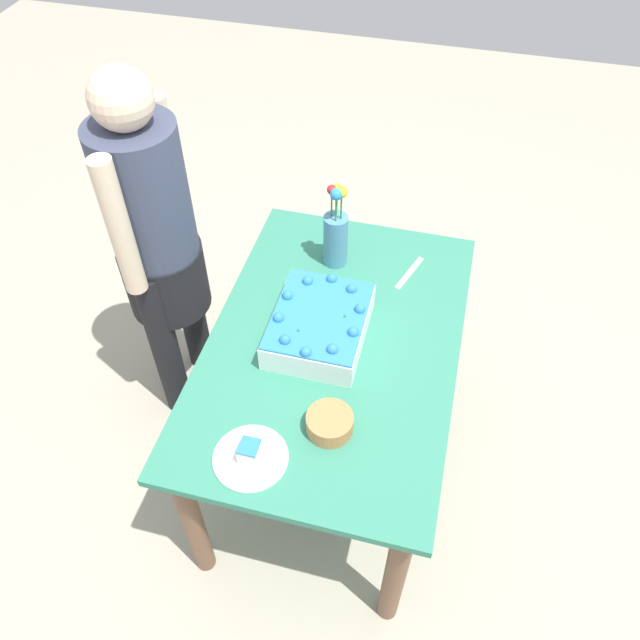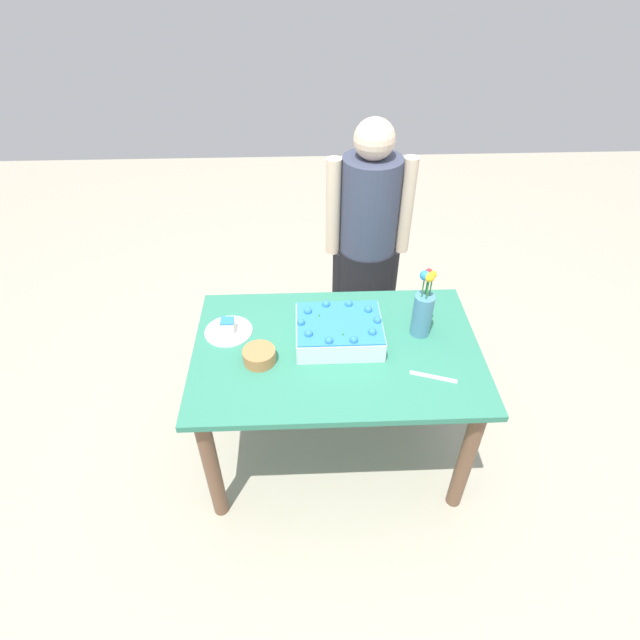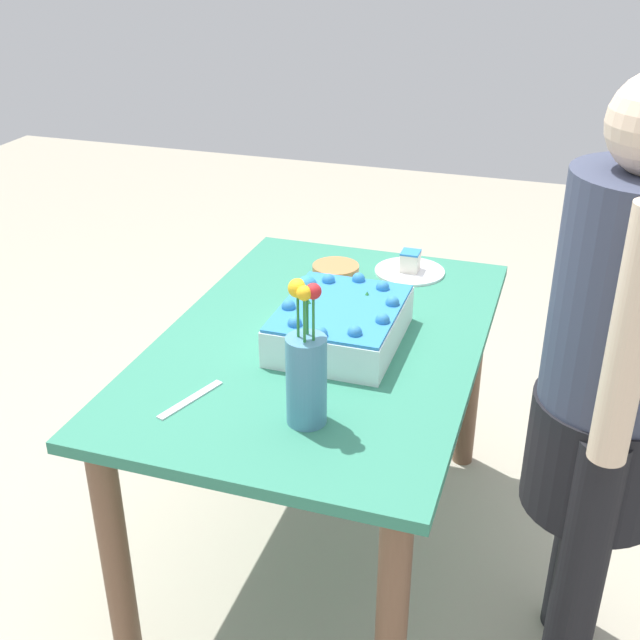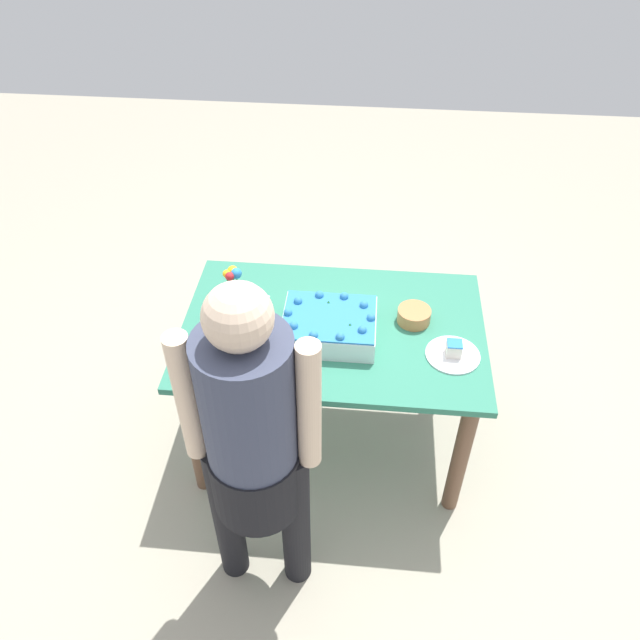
% 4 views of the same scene
% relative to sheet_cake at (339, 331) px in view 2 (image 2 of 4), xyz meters
% --- Properties ---
extents(ground_plane, '(8.00, 8.00, 0.00)m').
position_rel_sheet_cake_xyz_m(ground_plane, '(-0.01, -0.05, -0.78)').
color(ground_plane, '#A69F8B').
extents(dining_table, '(1.27, 0.83, 0.72)m').
position_rel_sheet_cake_xyz_m(dining_table, '(-0.01, -0.05, -0.18)').
color(dining_table, '#317C62').
rests_on(dining_table, ground_plane).
extents(sheet_cake, '(0.38, 0.30, 0.13)m').
position_rel_sheet_cake_xyz_m(sheet_cake, '(0.00, 0.00, 0.00)').
color(sheet_cake, white).
rests_on(sheet_cake, dining_table).
extents(serving_plate_with_slice, '(0.22, 0.22, 0.07)m').
position_rel_sheet_cake_xyz_m(serving_plate_with_slice, '(-0.50, 0.07, -0.04)').
color(serving_plate_with_slice, white).
rests_on(serving_plate_with_slice, dining_table).
extents(cake_knife, '(0.19, 0.08, 0.00)m').
position_rel_sheet_cake_xyz_m(cake_knife, '(0.38, -0.25, -0.05)').
color(cake_knife, silver).
rests_on(cake_knife, dining_table).
extents(flower_vase, '(0.09, 0.09, 0.34)m').
position_rel_sheet_cake_xyz_m(flower_vase, '(0.37, 0.04, 0.08)').
color(flower_vase, teal).
rests_on(flower_vase, dining_table).
extents(fruit_bowl, '(0.14, 0.14, 0.06)m').
position_rel_sheet_cake_xyz_m(fruit_bowl, '(-0.35, -0.12, -0.02)').
color(fruit_bowl, '#C17745').
rests_on(fruit_bowl, dining_table).
extents(person_standing, '(0.45, 0.31, 1.49)m').
position_rel_sheet_cake_xyz_m(person_standing, '(0.20, 0.66, 0.07)').
color(person_standing, black).
rests_on(person_standing, ground_plane).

